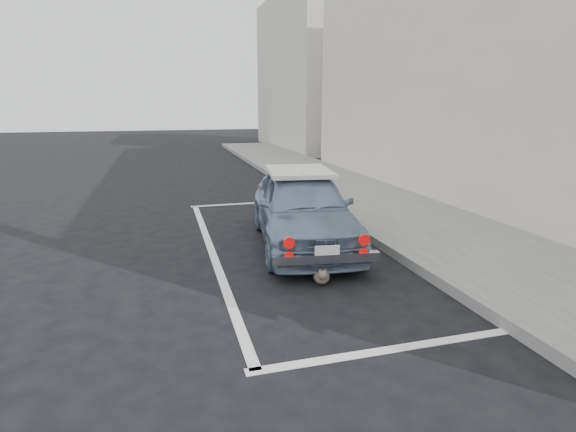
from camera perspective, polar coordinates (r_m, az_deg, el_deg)
name	(u,v)px	position (r m, az deg, el deg)	size (l,w,h in m)	color
ground	(329,332)	(4.94, 5.26, -14.45)	(80.00, 80.00, 0.00)	black
sidewalk	(467,245)	(8.05, 21.74, -3.45)	(2.80, 40.00, 0.15)	slate
shop_building	(549,48)	(11.35, 30.27, 17.95)	(3.50, 18.00, 7.00)	beige
building_far	(309,73)	(25.38, 2.64, 17.73)	(3.50, 10.00, 8.00)	beige
pline_rear	(395,349)	(4.74, 13.40, -16.09)	(3.00, 0.12, 0.01)	silver
pline_front	(253,203)	(11.00, -4.41, 1.66)	(3.00, 0.12, 0.01)	silver
pline_side	(212,252)	(7.46, -9.62, -4.54)	(0.12, 7.00, 0.01)	silver
retro_coupe	(303,207)	(7.62, 1.86, 1.09)	(2.00, 3.94, 1.28)	#7087A0
cat	(322,275)	(6.09, 4.29, -7.50)	(0.29, 0.48, 0.27)	#736357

